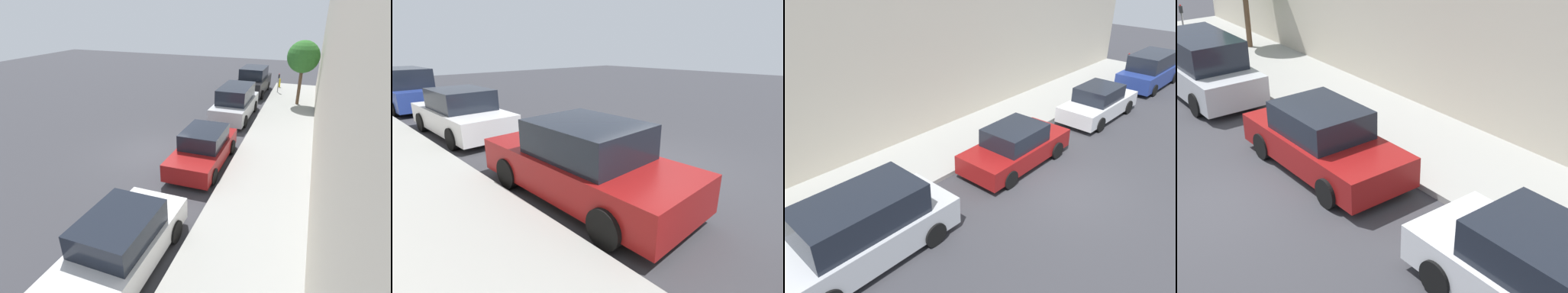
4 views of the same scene
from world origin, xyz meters
TOP-DOWN VIEW (x-y plane):
  - ground_plane at (0.00, 0.00)m, footprint 60.00×60.00m
  - sidewalk at (5.09, 0.00)m, footprint 3.18×32.00m
  - building_facade at (7.68, 0.00)m, footprint 2.00×32.00m
  - parked_sedan_second at (2.32, -6.24)m, footprint 1.92×4.50m
  - parked_sedan_third at (2.40, -0.15)m, footprint 1.92×4.52m
  - parked_minivan_fourth at (2.19, 6.25)m, footprint 2.02×4.91m
  - parked_suv_fifth at (2.10, 12.37)m, footprint 2.08×4.84m
  - parking_meter_far at (3.95, 12.70)m, footprint 0.11×0.15m
  - street_tree at (5.55, 9.96)m, footprint 2.02×2.02m
  - fire_hydrant at (3.85, 14.49)m, footprint 0.20×0.20m

SIDE VIEW (x-z plane):
  - ground_plane at x=0.00m, z-range 0.00..0.00m
  - sidewalk at x=5.09m, z-range 0.00..0.15m
  - fire_hydrant at x=3.85m, z-range 0.15..0.84m
  - parked_sedan_second at x=2.32m, z-range -0.05..1.49m
  - parked_sedan_third at x=2.40m, z-range -0.05..1.49m
  - parked_minivan_fourth at x=2.19m, z-range -0.03..1.87m
  - parked_suv_fifth at x=2.10m, z-range -0.06..1.92m
  - parking_meter_far at x=3.95m, z-range 0.31..1.72m
  - street_tree at x=5.55m, z-range 1.16..5.24m
  - building_facade at x=7.68m, z-range 0.00..11.30m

